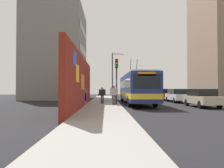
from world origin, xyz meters
TOP-DOWN VIEW (x-y plane):
  - ground_plane at (0.00, 0.00)m, footprint 80.00×80.00m
  - sidewalk_slab at (0.00, 1.60)m, footprint 48.00×3.20m
  - graffiti_wall at (-3.46, 3.35)m, footprint 15.09×0.32m
  - building_far_left at (13.79, 9.20)m, footprint 11.11×8.38m
  - building_far_right at (12.80, -17.00)m, footprint 10.80×7.06m
  - city_bus at (1.95, -1.80)m, footprint 12.69×2.53m
  - parked_car_champagne at (-2.21, -7.00)m, footprint 4.36×1.79m
  - parked_car_white at (4.27, -7.00)m, footprint 4.29×1.74m
  - parked_car_red at (9.58, -7.00)m, footprint 4.86×1.94m
  - pedestrian_midblock at (0.15, 1.73)m, footprint 0.22×0.73m
  - pedestrian_at_curb at (-1.24, 0.63)m, footprint 0.24×0.70m
  - traffic_light at (-0.50, 0.35)m, footprint 0.49×0.28m
  - street_lamp at (9.69, 0.25)m, footprint 0.44×1.81m

SIDE VIEW (x-z plane):
  - ground_plane at x=0.00m, z-range 0.00..0.00m
  - sidewalk_slab at x=0.00m, z-range 0.00..0.15m
  - parked_car_white at x=4.27m, z-range 0.04..1.62m
  - parked_car_champagne at x=-2.21m, z-range 0.04..1.62m
  - parked_car_red at x=9.58m, z-range 0.05..1.63m
  - pedestrian_midblock at x=0.15m, z-range 0.28..1.89m
  - pedestrian_at_curb at x=-1.24m, z-range 0.32..2.08m
  - city_bus at x=1.95m, z-range -0.71..4.18m
  - graffiti_wall at x=-3.46m, z-range 0.00..4.18m
  - traffic_light at x=-0.50m, z-range 0.88..5.16m
  - street_lamp at x=9.69m, z-range 0.65..7.17m
  - building_far_left at x=13.79m, z-range 0.00..14.26m
  - building_far_right at x=12.80m, z-range 0.00..21.26m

